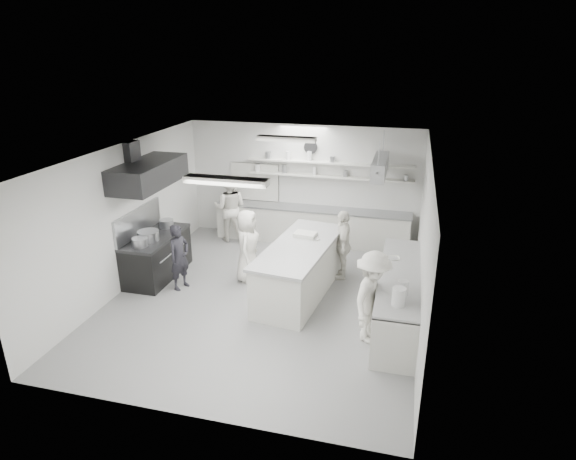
% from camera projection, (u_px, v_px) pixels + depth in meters
% --- Properties ---
extents(floor, '(6.00, 7.00, 0.02)m').
position_uv_depth(floor, '(265.00, 298.00, 9.90)').
color(floor, '#9E9E9E').
rests_on(floor, ground).
extents(ceiling, '(6.00, 7.00, 0.02)m').
position_uv_depth(ceiling, '(262.00, 152.00, 8.83)').
color(ceiling, white).
rests_on(ceiling, wall_back).
extents(wall_back, '(6.00, 0.04, 3.00)m').
position_uv_depth(wall_back, '(303.00, 183.00, 12.53)').
color(wall_back, silver).
rests_on(wall_back, floor).
extents(wall_front, '(6.00, 0.04, 3.00)m').
position_uv_depth(wall_front, '(183.00, 323.00, 6.19)').
color(wall_front, silver).
rests_on(wall_front, floor).
extents(wall_left, '(0.04, 7.00, 3.00)m').
position_uv_depth(wall_left, '(125.00, 217.00, 10.06)').
color(wall_left, silver).
rests_on(wall_left, floor).
extents(wall_right, '(0.04, 7.00, 3.00)m').
position_uv_depth(wall_right, '(423.00, 244.00, 8.67)').
color(wall_right, silver).
rests_on(wall_right, floor).
extents(stove, '(0.80, 1.80, 0.90)m').
position_uv_depth(stove, '(157.00, 257.00, 10.70)').
color(stove, black).
rests_on(stove, floor).
extents(exhaust_hood, '(0.85, 2.00, 0.50)m').
position_uv_depth(exhaust_hood, '(148.00, 173.00, 10.02)').
color(exhaust_hood, '#262627').
rests_on(exhaust_hood, wall_left).
extents(back_counter, '(5.00, 0.60, 0.92)m').
position_uv_depth(back_counter, '(311.00, 225.00, 12.56)').
color(back_counter, silver).
rests_on(back_counter, floor).
extents(shelf_lower, '(4.20, 0.26, 0.04)m').
position_uv_depth(shelf_lower, '(329.00, 176.00, 12.16)').
color(shelf_lower, silver).
rests_on(shelf_lower, wall_back).
extents(shelf_upper, '(4.20, 0.26, 0.04)m').
position_uv_depth(shelf_upper, '(329.00, 163.00, 12.04)').
color(shelf_upper, silver).
rests_on(shelf_upper, wall_back).
extents(pass_through_window, '(1.30, 0.04, 1.00)m').
position_uv_depth(pass_through_window, '(255.00, 182.00, 12.83)').
color(pass_through_window, black).
rests_on(pass_through_window, wall_back).
extents(wall_clock, '(0.32, 0.05, 0.32)m').
position_uv_depth(wall_clock, '(311.00, 147.00, 12.11)').
color(wall_clock, silver).
rests_on(wall_clock, wall_back).
extents(right_counter, '(0.74, 3.30, 0.94)m').
position_uv_depth(right_counter, '(398.00, 298.00, 8.94)').
color(right_counter, silver).
rests_on(right_counter, floor).
extents(pot_rack, '(0.30, 1.60, 0.40)m').
position_uv_depth(pot_rack, '(380.00, 167.00, 10.79)').
color(pot_rack, '#999BA0').
rests_on(pot_rack, ceiling).
extents(light_fixture_front, '(1.30, 0.25, 0.10)m').
position_uv_depth(light_fixture_front, '(226.00, 181.00, 7.22)').
color(light_fixture_front, silver).
rests_on(light_fixture_front, ceiling).
extents(light_fixture_rear, '(1.30, 0.25, 0.10)m').
position_uv_depth(light_fixture_rear, '(286.00, 139.00, 10.48)').
color(light_fixture_rear, silver).
rests_on(light_fixture_rear, ceiling).
extents(prep_island, '(1.37, 2.90, 1.03)m').
position_uv_depth(prep_island, '(300.00, 270.00, 9.92)').
color(prep_island, silver).
rests_on(prep_island, floor).
extents(stove_pot, '(0.45, 0.45, 0.25)m').
position_uv_depth(stove_pot, '(149.00, 237.00, 10.26)').
color(stove_pot, '#999BA0').
rests_on(stove_pot, stove).
extents(cook_stove, '(0.48, 0.60, 1.42)m').
position_uv_depth(cook_stove, '(179.00, 257.00, 10.08)').
color(cook_stove, black).
rests_on(cook_stove, floor).
extents(cook_back, '(0.94, 0.78, 1.78)m').
position_uv_depth(cook_back, '(230.00, 208.00, 12.56)').
color(cook_back, white).
rests_on(cook_back, floor).
extents(cook_island_left, '(0.60, 0.84, 1.60)m').
position_uv_depth(cook_island_left, '(247.00, 246.00, 10.40)').
color(cook_island_left, white).
rests_on(cook_island_left, floor).
extents(cook_island_right, '(0.50, 0.95, 1.55)m').
position_uv_depth(cook_island_right, '(343.00, 244.00, 10.54)').
color(cook_island_right, white).
rests_on(cook_island_right, floor).
extents(cook_right, '(0.90, 1.20, 1.66)m').
position_uv_depth(cook_right, '(372.00, 297.00, 8.21)').
color(cook_right, white).
rests_on(cook_right, floor).
extents(bowl_island_a, '(0.36, 0.36, 0.07)m').
position_uv_depth(bowl_island_a, '(307.00, 235.00, 10.26)').
color(bowl_island_a, '#999BA0').
rests_on(bowl_island_a, prep_island).
extents(bowl_island_b, '(0.29, 0.29, 0.07)m').
position_uv_depth(bowl_island_b, '(315.00, 240.00, 10.02)').
color(bowl_island_b, silver).
rests_on(bowl_island_b, prep_island).
extents(bowl_right, '(0.28, 0.28, 0.06)m').
position_uv_depth(bowl_right, '(394.00, 259.00, 9.36)').
color(bowl_right, silver).
rests_on(bowl_right, right_counter).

